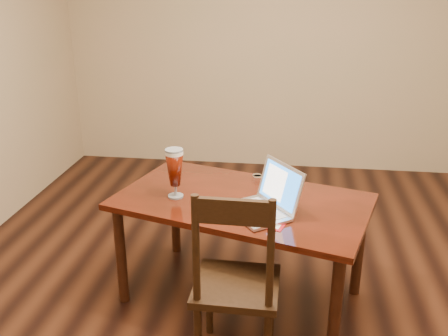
# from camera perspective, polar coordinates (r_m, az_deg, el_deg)

# --- Properties ---
(ground) EXTENTS (5.00, 5.00, 0.00)m
(ground) POSITION_cam_1_polar(r_m,az_deg,el_deg) (3.22, 5.34, -15.44)
(ground) COLOR black
(ground) RESTS_ON ground
(room_shell) EXTENTS (4.51, 5.01, 2.71)m
(room_shell) POSITION_cam_1_polar(r_m,az_deg,el_deg) (2.59, 6.70, 17.68)
(room_shell) COLOR tan
(room_shell) RESTS_ON ground
(dining_table) EXTENTS (1.62, 1.19, 0.98)m
(dining_table) POSITION_cam_1_polar(r_m,az_deg,el_deg) (2.97, 1.84, -4.75)
(dining_table) COLOR #471209
(dining_table) RESTS_ON ground
(dining_chair) EXTENTS (0.43, 0.41, 1.00)m
(dining_chair) POSITION_cam_1_polar(r_m,az_deg,el_deg) (2.56, 1.36, -13.11)
(dining_chair) COLOR black
(dining_chair) RESTS_ON ground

